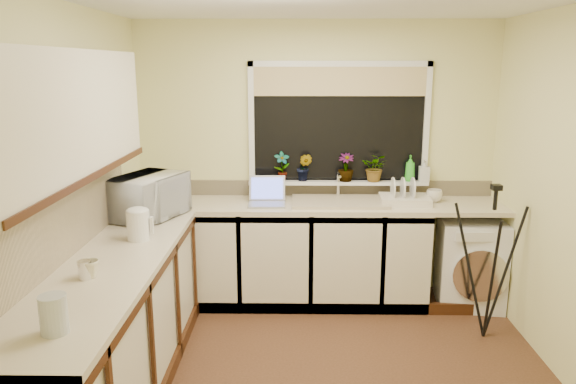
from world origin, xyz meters
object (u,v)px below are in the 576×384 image
at_px(plant_c, 346,167).
at_px(plant_d, 375,168).
at_px(plant_b, 304,167).
at_px(soap_bottle_green, 410,168).
at_px(microwave, 148,197).
at_px(kettle, 138,225).
at_px(tripod, 490,263).
at_px(glass_jug, 54,314).
at_px(steel_jar, 85,270).
at_px(plant_a, 282,166).
at_px(cup_back, 434,196).
at_px(cup_left, 90,269).
at_px(washing_machine, 470,262).
at_px(laptop, 267,197).
at_px(dish_rack, 405,200).
at_px(soap_bottle_clear, 424,171).

distance_m(plant_c, plant_d, 0.26).
xyz_separation_m(plant_b, soap_bottle_green, (0.94, 0.01, -0.01)).
bearing_deg(microwave, kettle, -150.31).
distance_m(tripod, glass_jug, 3.08).
bearing_deg(kettle, glass_jug, -90.01).
height_order(steel_jar, microwave, microwave).
relative_size(plant_a, plant_d, 1.05).
height_order(cup_back, cup_left, cup_back).
xyz_separation_m(soap_bottle_green, cup_left, (-2.18, -1.94, -0.22)).
distance_m(glass_jug, plant_c, 2.99).
xyz_separation_m(kettle, tripod, (2.54, 0.37, -0.39)).
bearing_deg(washing_machine, laptop, -173.17).
distance_m(plant_a, plant_b, 0.20).
bearing_deg(plant_a, glass_jug, -110.17).
xyz_separation_m(washing_machine, dish_rack, (-0.59, 0.04, 0.55)).
bearing_deg(laptop, glass_jug, -110.83).
relative_size(laptop, dish_rack, 0.76).
xyz_separation_m(dish_rack, plant_d, (-0.23, 0.21, 0.24)).
xyz_separation_m(steel_jar, plant_b, (1.25, 1.94, 0.22)).
relative_size(microwave, plant_b, 2.43).
bearing_deg(plant_c, dish_rack, -23.06).
relative_size(dish_rack, glass_jug, 2.37).
bearing_deg(laptop, plant_b, 35.13).
relative_size(soap_bottle_green, cup_back, 1.71).
bearing_deg(plant_b, soap_bottle_clear, -0.32).
relative_size(plant_a, soap_bottle_green, 1.13).
xyz_separation_m(glass_jug, soap_bottle_clear, (2.22, 2.57, 0.16)).
distance_m(steel_jar, cup_left, 0.03).
bearing_deg(soap_bottle_green, washing_machine, -27.47).
bearing_deg(soap_bottle_clear, kettle, -150.79).
height_order(tripod, plant_a, plant_a).
bearing_deg(soap_bottle_green, glass_jug, -128.97).
xyz_separation_m(washing_machine, plant_c, (-1.09, 0.25, 0.79)).
xyz_separation_m(dish_rack, plant_a, (-1.06, 0.22, 0.25)).
height_order(washing_machine, soap_bottle_green, soap_bottle_green).
xyz_separation_m(tripod, soap_bottle_clear, (-0.33, 0.87, 0.54)).
height_order(plant_d, cup_left, plant_d).
distance_m(plant_d, soap_bottle_clear, 0.44).
distance_m(microwave, soap_bottle_green, 2.28).
distance_m(plant_b, soap_bottle_green, 0.95).
xyz_separation_m(glass_jug, microwave, (-0.08, 1.89, 0.08)).
bearing_deg(washing_machine, kettle, -151.86).
height_order(plant_b, soap_bottle_green, plant_b).
xyz_separation_m(washing_machine, cup_back, (-0.33, 0.10, 0.57)).
height_order(tripod, soap_bottle_green, soap_bottle_green).
xyz_separation_m(steel_jar, plant_d, (1.88, 1.93, 0.22)).
relative_size(washing_machine, kettle, 3.79).
distance_m(kettle, cup_left, 0.69).
height_order(washing_machine, tripod, tripod).
bearing_deg(glass_jug, washing_machine, 41.70).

